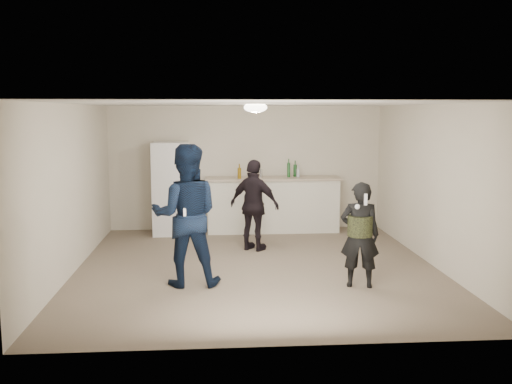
{
  "coord_description": "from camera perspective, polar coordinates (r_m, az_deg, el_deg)",
  "views": [
    {
      "loc": [
        -0.65,
        -8.52,
        2.38
      ],
      "look_at": [
        0.0,
        0.2,
        1.15
      ],
      "focal_mm": 40.0,
      "sensor_mm": 36.0,
      "label": 1
    }
  ],
  "objects": [
    {
      "name": "ceiling",
      "position": [
        8.55,
        0.1,
        8.81
      ],
      "size": [
        6.0,
        6.0,
        0.0
      ],
      "primitive_type": "plane",
      "rotation": [
        3.14,
        0.0,
        0.0
      ],
      "color": "silver",
      "rests_on": "wall_back"
    },
    {
      "name": "fridge_handle",
      "position": [
        10.82,
        -7.16,
        2.21
      ],
      "size": [
        0.02,
        0.02,
        0.6
      ],
      "primitive_type": "cylinder",
      "color": "silver",
      "rests_on": "fridge"
    },
    {
      "name": "counter_top",
      "position": [
        11.33,
        1.7,
        1.36
      ],
      "size": [
        2.68,
        0.64,
        0.04
      ],
      "primitive_type": "cube",
      "color": "#BAA690",
      "rests_on": "counter"
    },
    {
      "name": "counter",
      "position": [
        11.41,
        1.69,
        -1.36
      ],
      "size": [
        2.6,
        0.56,
        1.05
      ],
      "primitive_type": "cube",
      "color": "silver",
      "rests_on": "floor"
    },
    {
      "name": "camo_shorts",
      "position": [
        7.87,
        10.36,
        -3.34
      ],
      "size": [
        0.34,
        0.34,
        0.28
      ],
      "primitive_type": "cylinder",
      "color": "#333C1B",
      "rests_on": "woman"
    },
    {
      "name": "wall_left",
      "position": [
        8.85,
        -17.95,
        0.28
      ],
      "size": [
        0.0,
        6.0,
        6.0
      ],
      "primitive_type": "plane",
      "rotation": [
        1.57,
        0.0,
        1.57
      ],
      "color": "beige",
      "rests_on": "floor"
    },
    {
      "name": "ceiling_dome",
      "position": [
        8.85,
        -0.05,
        8.46
      ],
      "size": [
        0.36,
        0.36,
        0.16
      ],
      "primitive_type": "ellipsoid",
      "color": "white",
      "rests_on": "ceiling"
    },
    {
      "name": "wall_front",
      "position": [
        5.67,
        2.39,
        -3.49
      ],
      "size": [
        6.0,
        0.0,
        6.0
      ],
      "primitive_type": "plane",
      "rotation": [
        -1.57,
        0.0,
        0.0
      ],
      "color": "beige",
      "rests_on": "floor"
    },
    {
      "name": "shaker",
      "position": [
        11.28,
        0.44,
        1.87
      ],
      "size": [
        0.08,
        0.08,
        0.17
      ],
      "primitive_type": "cylinder",
      "color": "silver",
      "rests_on": "counter_top"
    },
    {
      "name": "fridge",
      "position": [
        11.25,
        -8.46,
        0.36
      ],
      "size": [
        0.7,
        0.7,
        1.8
      ],
      "primitive_type": "cube",
      "color": "white",
      "rests_on": "floor"
    },
    {
      "name": "floor",
      "position": [
        8.87,
        0.1,
        -7.56
      ],
      "size": [
        6.0,
        6.0,
        0.0
      ],
      "primitive_type": "plane",
      "color": "#6B5B4C",
      "rests_on": "ground"
    },
    {
      "name": "nunchuk_woman",
      "position": [
        7.58,
        10.1,
        -1.46
      ],
      "size": [
        0.07,
        0.07,
        0.07
      ],
      "primitive_type": "sphere",
      "color": "silver",
      "rests_on": "woman"
    },
    {
      "name": "remote_man",
      "position": [
        7.58,
        -7.14,
        -2.16
      ],
      "size": [
        0.04,
        0.04,
        0.15
      ],
      "primitive_type": "cube",
      "color": "white",
      "rests_on": "man"
    },
    {
      "name": "wall_right",
      "position": [
        9.24,
        17.36,
        0.62
      ],
      "size": [
        0.0,
        6.0,
        6.0
      ],
      "primitive_type": "plane",
      "rotation": [
        1.57,
        0.0,
        -1.57
      ],
      "color": "beige",
      "rests_on": "floor"
    },
    {
      "name": "bottle_cluster",
      "position": [
        11.34,
        2.32,
        2.05
      ],
      "size": [
        1.25,
        0.38,
        0.29
      ],
      "color": "#164E1B",
      "rests_on": "counter_top"
    },
    {
      "name": "woman",
      "position": [
        7.89,
        10.34,
        -4.22
      ],
      "size": [
        0.59,
        0.45,
        1.45
      ],
      "primitive_type": "imported",
      "rotation": [
        0.0,
        0.0,
        2.94
      ],
      "color": "black",
      "rests_on": "floor"
    },
    {
      "name": "nunchuk_man",
      "position": [
        7.62,
        -6.21,
        -2.63
      ],
      "size": [
        0.07,
        0.07,
        0.07
      ],
      "primitive_type": "sphere",
      "color": "white",
      "rests_on": "man"
    },
    {
      "name": "spectator",
      "position": [
        9.8,
        -0.16,
        -1.35
      ],
      "size": [
        0.99,
        0.82,
        1.58
      ],
      "primitive_type": "imported",
      "rotation": [
        0.0,
        0.0,
        2.57
      ],
      "color": "black",
      "rests_on": "floor"
    },
    {
      "name": "remote_woman",
      "position": [
        7.56,
        10.91,
        -0.74
      ],
      "size": [
        0.04,
        0.04,
        0.15
      ],
      "primitive_type": "cube",
      "color": "silver",
      "rests_on": "woman"
    },
    {
      "name": "man",
      "position": [
        7.87,
        -7.03,
        -2.32
      ],
      "size": [
        0.96,
        0.75,
        1.96
      ],
      "primitive_type": "imported",
      "rotation": [
        0.0,
        0.0,
        3.14
      ],
      "color": "#0F2140",
      "rests_on": "floor"
    },
    {
      "name": "wall_back",
      "position": [
        11.6,
        -1.02,
        2.41
      ],
      "size": [
        6.0,
        0.0,
        6.0
      ],
      "primitive_type": "plane",
      "rotation": [
        1.57,
        0.0,
        0.0
      ],
      "color": "beige",
      "rests_on": "floor"
    }
  ]
}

